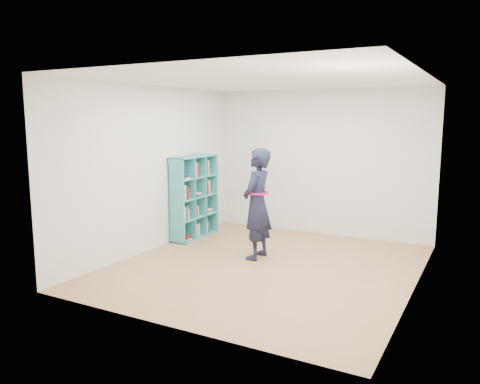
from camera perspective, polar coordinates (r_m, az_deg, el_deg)
The scene contains 9 objects.
floor at distance 6.77m, azimuth 3.20°, elevation -9.00°, with size 4.50×4.50×0.00m, color #9D7147.
ceiling at distance 6.46m, azimuth 3.41°, elevation 13.52°, with size 4.50×4.50×0.00m, color white.
wall_left at distance 7.55m, azimuth -10.57°, elevation 2.84°, with size 0.02×4.50×2.60m, color silver.
wall_right at distance 5.92m, azimuth 21.08°, elevation 0.76°, with size 0.02×4.50×2.60m, color silver.
wall_back at distance 8.56m, azimuth 9.75°, elevation 3.56°, with size 4.00×0.02×2.60m, color silver.
wall_front at distance 4.57m, azimuth -8.82°, elevation -1.00°, with size 4.00×0.02×2.60m, color silver.
bookshelf at distance 8.26m, azimuth -5.75°, elevation -0.74°, with size 0.32×1.08×1.44m.
person at distance 6.94m, azimuth 2.10°, elevation -1.46°, with size 0.41×0.62×1.66m.
smartphone at distance 7.07m, azimuth 1.36°, elevation -0.38°, with size 0.02×0.09×0.13m.
Camera 1 is at (2.74, -5.83, 2.08)m, focal length 35.00 mm.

